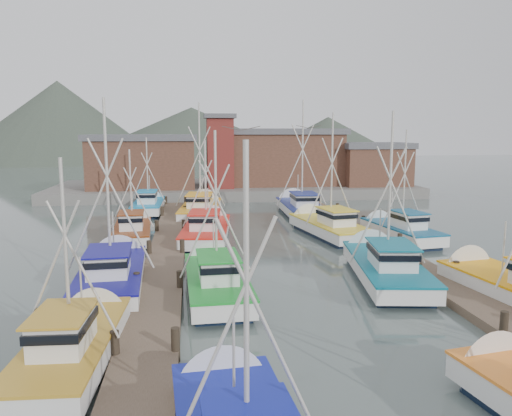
{
  "coord_description": "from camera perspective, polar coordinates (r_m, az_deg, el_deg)",
  "views": [
    {
      "loc": [
        -5.35,
        -25.22,
        7.76
      ],
      "look_at": [
        -1.03,
        8.03,
        2.6
      ],
      "focal_mm": 35.0,
      "sensor_mm": 36.0,
      "label": 1
    }
  ],
  "objects": [
    {
      "name": "dock_left",
      "position": [
        30.26,
        -10.34,
        -5.84
      ],
      "size": [
        2.3,
        46.0,
        1.5
      ],
      "color": "#4E3E30",
      "rests_on": "ground"
    },
    {
      "name": "boat_4",
      "position": [
        24.41,
        -4.64,
        -8.14
      ],
      "size": [
        3.45,
        8.88,
        8.55
      ],
      "rotation": [
        0.0,
        0.0,
        0.04
      ],
      "color": "black",
      "rests_on": "ground"
    },
    {
      "name": "shed_right",
      "position": [
        63.42,
        13.3,
        4.97
      ],
      "size": [
        8.48,
        6.36,
        5.2
      ],
      "color": "brown",
      "rests_on": "quay"
    },
    {
      "name": "boat_13",
      "position": [
        47.14,
        5.05,
        0.09
      ],
      "size": [
        4.63,
        10.49,
        11.56
      ],
      "rotation": [
        0.0,
        0.0,
        -0.02
      ],
      "color": "black",
      "rests_on": "ground"
    },
    {
      "name": "quay",
      "position": [
        62.86,
        -2.47,
        2.2
      ],
      "size": [
        44.0,
        16.0,
        1.2
      ],
      "primitive_type": "cube",
      "color": "slate",
      "rests_on": "ground"
    },
    {
      "name": "lookout_tower",
      "position": [
        58.35,
        -4.13,
        6.55
      ],
      "size": [
        3.6,
        3.6,
        8.5
      ],
      "color": "maroon",
      "rests_on": "quay"
    },
    {
      "name": "shed_center",
      "position": [
        63.32,
        2.95,
        5.95
      ],
      "size": [
        14.84,
        9.54,
        6.9
      ],
      "color": "brown",
      "rests_on": "quay"
    },
    {
      "name": "shed_left",
      "position": [
        60.58,
        -12.79,
        5.29
      ],
      "size": [
        12.72,
        8.48,
        6.2
      ],
      "color": "brown",
      "rests_on": "quay"
    },
    {
      "name": "boat_2",
      "position": [
        18.53,
        -19.8,
        -14.26
      ],
      "size": [
        3.14,
        8.25,
        7.59
      ],
      "rotation": [
        0.0,
        0.0,
        -0.05
      ],
      "color": "black",
      "rests_on": "ground"
    },
    {
      "name": "boat_12",
      "position": [
        46.62,
        -6.26,
        -0.03
      ],
      "size": [
        4.49,
        10.59,
        11.25
      ],
      "rotation": [
        0.0,
        0.0,
        -0.11
      ],
      "color": "black",
      "rests_on": "ground"
    },
    {
      "name": "boat_6",
      "position": [
        26.41,
        -16.03,
        -7.13
      ],
      "size": [
        4.17,
        9.74,
        10.18
      ],
      "rotation": [
        0.0,
        0.0,
        0.06
      ],
      "color": "black",
      "rests_on": "ground"
    },
    {
      "name": "boat_9",
      "position": [
        38.03,
        8.02,
        -2.06
      ],
      "size": [
        4.54,
        9.86,
        9.97
      ],
      "rotation": [
        0.0,
        0.0,
        0.18
      ],
      "color": "black",
      "rests_on": "ground"
    },
    {
      "name": "boat_5",
      "position": [
        27.58,
        14.35,
        -6.39
      ],
      "size": [
        4.42,
        10.12,
        9.66
      ],
      "rotation": [
        0.0,
        0.0,
        -0.15
      ],
      "color": "black",
      "rests_on": "ground"
    },
    {
      "name": "dock_right",
      "position": [
        32.65,
        15.11,
        -4.93
      ],
      "size": [
        2.3,
        46.0,
        1.5
      ],
      "color": "#4E3E30",
      "rests_on": "ground"
    },
    {
      "name": "distant_hills",
      "position": [
        148.19,
        -10.31,
        5.6
      ],
      "size": [
        175.0,
        140.0,
        42.0
      ],
      "color": "#424D40",
      "rests_on": "ground"
    },
    {
      "name": "gull_near",
      "position": [
        20.27,
        -1.71,
        9.03
      ],
      "size": [
        1.55,
        0.62,
        0.24
      ],
      "rotation": [
        0.0,
        0.0,
        0.07
      ],
      "color": "gray",
      "rests_on": "ground"
    },
    {
      "name": "boat_14",
      "position": [
        49.43,
        -12.12,
        0.32
      ],
      "size": [
        3.28,
        8.59,
        7.89
      ],
      "rotation": [
        0.0,
        0.0,
        -0.02
      ],
      "color": "black",
      "rests_on": "ground"
    },
    {
      "name": "ground",
      "position": [
        26.92,
        4.43,
        -8.03
      ],
      "size": [
        260.0,
        260.0,
        0.0
      ],
      "primitive_type": "plane",
      "color": "#485753",
      "rests_on": "ground"
    },
    {
      "name": "boat_10",
      "position": [
        36.95,
        -13.9,
        -2.56
      ],
      "size": [
        3.0,
        8.22,
        7.15
      ],
      "rotation": [
        0.0,
        0.0,
        0.07
      ],
      "color": "black",
      "rests_on": "ground"
    },
    {
      "name": "boat_11",
      "position": [
        37.55,
        15.85,
        -2.46
      ],
      "size": [
        3.64,
        8.43,
        8.54
      ],
      "rotation": [
        0.0,
        0.0,
        0.14
      ],
      "color": "black",
      "rests_on": "ground"
    },
    {
      "name": "gull_far",
      "position": [
        30.55,
        6.08,
        9.17
      ],
      "size": [
        1.54,
        0.66,
        0.24
      ],
      "rotation": [
        0.0,
        0.0,
        -0.36
      ],
      "color": "gray",
      "rests_on": "ground"
    },
    {
      "name": "boat_8",
      "position": [
        36.57,
        -5.62,
        -2.46
      ],
      "size": [
        4.09,
        10.05,
        8.04
      ],
      "rotation": [
        0.0,
        0.0,
        -0.11
      ],
      "color": "black",
      "rests_on": "ground"
    }
  ]
}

